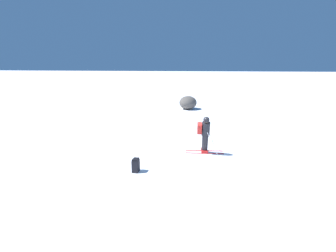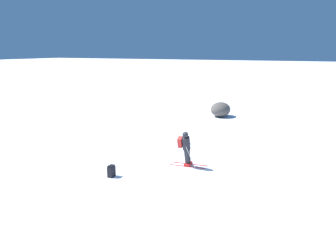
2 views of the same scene
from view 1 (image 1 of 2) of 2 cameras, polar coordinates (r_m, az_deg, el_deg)
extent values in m
plane|color=white|center=(10.32, 7.56, -8.18)|extent=(300.00, 300.00, 0.00)
cube|color=red|center=(11.49, 7.97, -5.91)|extent=(0.27, 1.65, 0.01)
cube|color=red|center=(11.83, 7.86, -5.34)|extent=(0.27, 1.65, 0.01)
cube|color=#B21919|center=(11.47, 7.98, -5.60)|extent=(0.17, 0.29, 0.12)
cube|color=#B21919|center=(11.81, 7.87, -5.04)|extent=(0.17, 0.29, 0.12)
cylinder|color=black|center=(11.36, 8.04, -3.57)|extent=(0.52, 0.31, 0.82)
cylinder|color=black|center=(10.97, 8.23, -0.63)|extent=(0.55, 0.39, 0.68)
sphere|color=tan|center=(10.76, 8.35, 1.22)|extent=(0.30, 0.25, 0.28)
sphere|color=black|center=(10.74, 8.35, 1.35)|extent=(0.35, 0.29, 0.32)
cube|color=#AD231E|center=(10.94, 6.88, -0.48)|extent=(0.42, 0.22, 0.51)
cylinder|color=#B7B7BC|center=(10.95, 9.77, -4.09)|extent=(0.04, 0.52, 1.06)
cylinder|color=#B7B7BC|center=(11.73, 9.39, -2.55)|extent=(0.88, 0.44, 1.20)
cube|color=black|center=(9.52, -7.03, -8.63)|extent=(0.30, 0.22, 0.44)
cube|color=black|center=(9.43, -7.07, -7.22)|extent=(0.27, 0.20, 0.06)
ellipsoid|color=#4C4742|center=(22.68, 4.38, 5.09)|extent=(1.74, 1.48, 1.13)
camera|label=2|loc=(5.37, 124.00, 7.27)|focal=35.00mm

